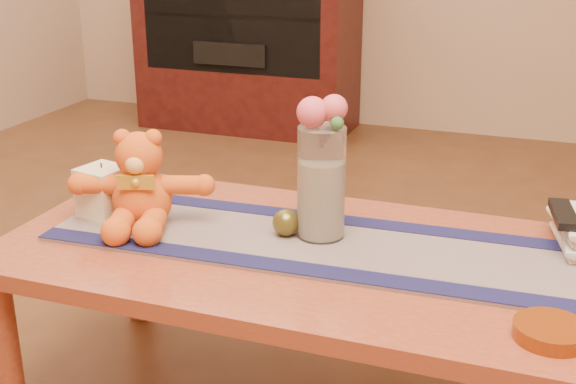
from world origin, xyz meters
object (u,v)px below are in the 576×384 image
(glass_vase, at_px, (321,183))
(book_bottom, at_px, (559,243))
(teddy_bear, at_px, (141,179))
(amber_dish, at_px, (551,332))
(bronze_ball, at_px, (286,222))
(tv_remote, at_px, (564,214))
(pillar_candle, at_px, (104,191))

(glass_vase, xyz_separation_m, book_bottom, (0.52, 0.14, -0.13))
(teddy_bear, distance_m, amber_dish, 0.98)
(book_bottom, bearing_deg, amber_dish, -103.15)
(glass_vase, bearing_deg, book_bottom, 14.80)
(amber_dish, bearing_deg, bronze_ball, 156.69)
(teddy_bear, xyz_separation_m, amber_dish, (0.95, -0.21, -0.10))
(book_bottom, bearing_deg, bronze_ball, -177.37)
(teddy_bear, relative_size, glass_vase, 1.25)
(teddy_bear, relative_size, tv_remote, 2.04)
(pillar_candle, relative_size, bronze_ball, 1.91)
(bronze_ball, distance_m, book_bottom, 0.62)
(glass_vase, height_order, bronze_ball, glass_vase)
(glass_vase, distance_m, bronze_ball, 0.13)
(pillar_candle, height_order, book_bottom, pillar_candle)
(book_bottom, relative_size, tv_remote, 1.39)
(teddy_bear, xyz_separation_m, tv_remote, (0.95, 0.20, -0.03))
(tv_remote, distance_m, amber_dish, 0.42)
(glass_vase, bearing_deg, bronze_ball, -161.41)
(tv_remote, bearing_deg, teddy_bear, -177.83)
(tv_remote, bearing_deg, glass_vase, -175.92)
(glass_vase, xyz_separation_m, tv_remote, (0.52, 0.13, -0.05))
(book_bottom, distance_m, amber_dish, 0.42)
(glass_vase, bearing_deg, tv_remote, 13.74)
(pillar_candle, bearing_deg, tv_remote, 9.92)
(book_bottom, xyz_separation_m, amber_dish, (-0.00, -0.42, 0.00))
(teddy_bear, bearing_deg, glass_vase, -9.20)
(teddy_bear, height_order, glass_vase, glass_vase)
(pillar_candle, relative_size, glass_vase, 0.47)
(glass_vase, relative_size, amber_dish, 1.96)
(teddy_bear, bearing_deg, tv_remote, -6.81)
(bronze_ball, xyz_separation_m, amber_dish, (0.59, -0.26, -0.03))
(teddy_bear, relative_size, pillar_candle, 2.66)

